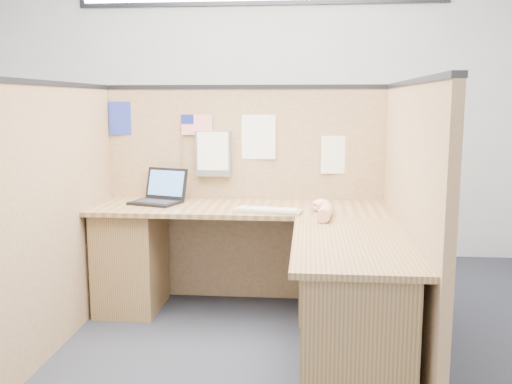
# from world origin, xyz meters

# --- Properties ---
(floor) EXTENTS (5.00, 5.00, 0.00)m
(floor) POSITION_xyz_m (0.00, 0.00, 0.00)
(floor) COLOR black
(floor) RESTS_ON ground
(wall_back) EXTENTS (5.00, 0.00, 5.00)m
(wall_back) POSITION_xyz_m (0.00, 2.25, 1.40)
(wall_back) COLOR #AAAEAF
(wall_back) RESTS_ON floor
(cubicle_partitions) EXTENTS (2.06, 1.83, 1.53)m
(cubicle_partitions) POSITION_xyz_m (0.00, 0.43, 0.77)
(cubicle_partitions) COLOR olive
(cubicle_partitions) RESTS_ON floor
(l_desk) EXTENTS (1.95, 1.75, 0.73)m
(l_desk) POSITION_xyz_m (0.18, 0.29, 0.39)
(l_desk) COLOR brown
(l_desk) RESTS_ON floor
(laptop) EXTENTS (0.37, 0.39, 0.23)m
(laptop) POSITION_xyz_m (-0.58, 0.78, 0.79)
(laptop) COLOR black
(laptop) RESTS_ON l_desk
(keyboard) EXTENTS (0.43, 0.21, 0.03)m
(keyboard) POSITION_xyz_m (0.20, 0.48, 0.74)
(keyboard) COLOR gray
(keyboard) RESTS_ON l_desk
(mouse) EXTENTS (0.13, 0.10, 0.05)m
(mouse) POSITION_xyz_m (0.53, 0.55, 0.75)
(mouse) COLOR silver
(mouse) RESTS_ON l_desk
(hand_forearm) EXTENTS (0.12, 0.42, 0.09)m
(hand_forearm) POSITION_xyz_m (0.55, 0.39, 0.77)
(hand_forearm) COLOR tan
(hand_forearm) RESTS_ON l_desk
(blue_poster) EXTENTS (0.18, 0.02, 0.23)m
(blue_poster) POSITION_xyz_m (-0.88, 0.97, 1.30)
(blue_poster) COLOR navy
(blue_poster) RESTS_ON cubicle_partitions
(american_flag) EXTENTS (0.22, 0.01, 0.38)m
(american_flag) POSITION_xyz_m (-0.36, 0.96, 1.24)
(american_flag) COLOR olive
(american_flag) RESTS_ON cubicle_partitions
(file_holder) EXTENTS (0.25, 0.05, 0.32)m
(file_holder) POSITION_xyz_m (-0.22, 0.94, 1.05)
(file_holder) COLOR slate
(file_holder) RESTS_ON cubicle_partitions
(paper_left) EXTENTS (0.24, 0.02, 0.31)m
(paper_left) POSITION_xyz_m (0.10, 0.97, 1.17)
(paper_left) COLOR white
(paper_left) RESTS_ON cubicle_partitions
(paper_right) EXTENTS (0.21, 0.03, 0.26)m
(paper_right) POSITION_xyz_m (0.64, 0.97, 1.05)
(paper_right) COLOR white
(paper_right) RESTS_ON cubicle_partitions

